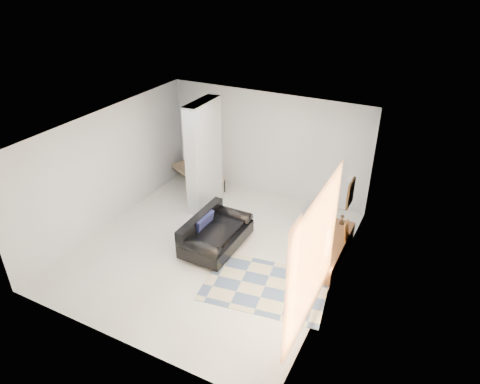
% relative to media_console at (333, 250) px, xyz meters
% --- Properties ---
extents(floor, '(6.00, 6.00, 0.00)m').
position_rel_media_console_xyz_m(floor, '(-2.52, -0.90, -0.20)').
color(floor, beige).
rests_on(floor, ground).
extents(ceiling, '(6.00, 6.00, 0.00)m').
position_rel_media_console_xyz_m(ceiling, '(-2.52, -0.90, 2.60)').
color(ceiling, white).
rests_on(ceiling, wall_back).
extents(wall_back, '(6.00, 0.00, 6.00)m').
position_rel_media_console_xyz_m(wall_back, '(-2.52, 2.10, 1.20)').
color(wall_back, silver).
rests_on(wall_back, ground).
extents(wall_front, '(6.00, 0.00, 6.00)m').
position_rel_media_console_xyz_m(wall_front, '(-2.52, -3.90, 1.20)').
color(wall_front, silver).
rests_on(wall_front, ground).
extents(wall_left, '(0.00, 6.00, 6.00)m').
position_rel_media_console_xyz_m(wall_left, '(-5.27, -0.90, 1.20)').
color(wall_left, silver).
rests_on(wall_left, ground).
extents(wall_right, '(0.00, 6.00, 6.00)m').
position_rel_media_console_xyz_m(wall_right, '(0.23, -0.90, 1.20)').
color(wall_right, silver).
rests_on(wall_right, ground).
extents(partition_column, '(0.35, 1.20, 2.80)m').
position_rel_media_console_xyz_m(partition_column, '(-3.62, 0.70, 1.20)').
color(partition_column, '#BABFC2').
rests_on(partition_column, floor).
extents(hallway_door, '(0.85, 0.06, 2.04)m').
position_rel_media_console_xyz_m(hallway_door, '(-4.62, 2.06, 0.82)').
color(hallway_door, white).
rests_on(hallway_door, floor).
extents(curtain, '(0.00, 2.55, 2.55)m').
position_rel_media_console_xyz_m(curtain, '(0.15, -2.05, 1.25)').
color(curtain, '#FC9B42').
rests_on(curtain, wall_right).
extents(wall_art, '(0.04, 0.45, 0.55)m').
position_rel_media_console_xyz_m(wall_art, '(0.20, -0.00, 1.45)').
color(wall_art, '#36200E').
rests_on(wall_art, wall_right).
extents(media_console, '(0.45, 1.94, 0.80)m').
position_rel_media_console_xyz_m(media_console, '(0.00, 0.00, 0.00)').
color(media_console, brown).
rests_on(media_console, floor).
extents(loveseat, '(1.03, 1.74, 0.76)m').
position_rel_media_console_xyz_m(loveseat, '(-2.49, -0.83, 0.14)').
color(loveseat, silver).
rests_on(loveseat, floor).
extents(daybed, '(1.84, 1.35, 0.77)m').
position_rel_media_console_xyz_m(daybed, '(-4.42, 1.58, 0.21)').
color(daybed, black).
rests_on(daybed, floor).
extents(area_rug, '(2.60, 1.93, 0.01)m').
position_rel_media_console_xyz_m(area_rug, '(-0.92, -1.53, -0.20)').
color(area_rug, beige).
rests_on(area_rug, floor).
extents(cylinder_lamp, '(0.11, 0.11, 0.62)m').
position_rel_media_console_xyz_m(cylinder_lamp, '(-0.02, -0.50, 0.50)').
color(cylinder_lamp, beige).
rests_on(cylinder_lamp, media_console).
extents(bronze_figurine, '(0.12, 0.12, 0.23)m').
position_rel_media_console_xyz_m(bronze_figurine, '(-0.05, 0.78, 0.31)').
color(bronze_figurine, black).
rests_on(bronze_figurine, media_console).
extents(vase, '(0.19, 0.19, 0.19)m').
position_rel_media_console_xyz_m(vase, '(-0.05, -0.30, 0.29)').
color(vase, white).
rests_on(vase, media_console).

